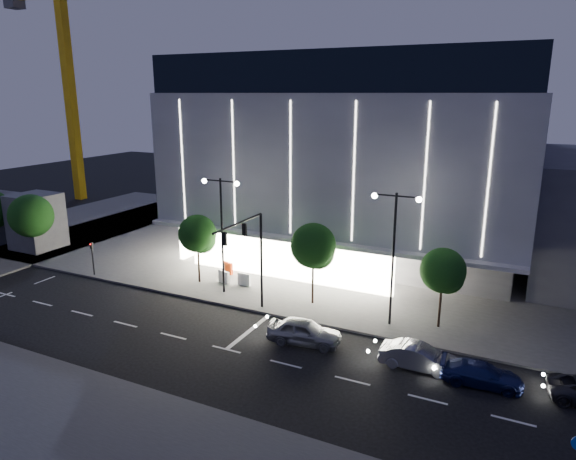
{
  "coord_description": "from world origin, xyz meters",
  "views": [
    {
      "loc": [
        17.63,
        -25.12,
        14.98
      ],
      "look_at": [
        1.29,
        8.47,
        5.0
      ],
      "focal_mm": 32.0,
      "sensor_mm": 36.0,
      "label": 1
    }
  ],
  "objects_px": {
    "car_third": "(481,374)",
    "barrier_d": "(244,279)",
    "tower_crane": "(71,51)",
    "barrier_b": "(224,277)",
    "tree_left": "(198,236)",
    "barrier_c": "(228,268)",
    "street_lamp_east": "(394,240)",
    "car_lead": "(304,332)",
    "tree_mid": "(314,248)",
    "car_second": "(418,357)",
    "street_lamp_west": "(222,219)",
    "traffic_mast": "(251,247)",
    "tree_right": "(443,273)",
    "ped_signal_far": "(92,255)"
  },
  "relations": [
    {
      "from": "ped_signal_far",
      "to": "barrier_c",
      "type": "relative_size",
      "value": 2.73
    },
    {
      "from": "tree_left",
      "to": "barrier_c",
      "type": "xyz_separation_m",
      "value": [
        0.98,
        2.63,
        -3.38
      ]
    },
    {
      "from": "street_lamp_west",
      "to": "car_lead",
      "type": "xyz_separation_m",
      "value": [
        8.89,
        -4.71,
        -5.17
      ]
    },
    {
      "from": "barrier_c",
      "to": "barrier_d",
      "type": "height_order",
      "value": "same"
    },
    {
      "from": "tower_crane",
      "to": "car_second",
      "type": "relative_size",
      "value": 7.5
    },
    {
      "from": "tree_left",
      "to": "car_third",
      "type": "bearing_deg",
      "value": -14.81
    },
    {
      "from": "tree_left",
      "to": "tree_mid",
      "type": "height_order",
      "value": "tree_mid"
    },
    {
      "from": "ped_signal_far",
      "to": "barrier_b",
      "type": "xyz_separation_m",
      "value": [
        10.93,
        3.16,
        -1.24
      ]
    },
    {
      "from": "street_lamp_west",
      "to": "tower_crane",
      "type": "distance_m",
      "value": 46.19
    },
    {
      "from": "tree_mid",
      "to": "tree_right",
      "type": "bearing_deg",
      "value": -0.0
    },
    {
      "from": "car_third",
      "to": "tree_right",
      "type": "bearing_deg",
      "value": 24.2
    },
    {
      "from": "car_lead",
      "to": "barrier_d",
      "type": "distance_m",
      "value": 10.55
    },
    {
      "from": "street_lamp_east",
      "to": "ped_signal_far",
      "type": "height_order",
      "value": "street_lamp_east"
    },
    {
      "from": "street_lamp_west",
      "to": "barrier_b",
      "type": "xyz_separation_m",
      "value": [
        -1.07,
        1.66,
        -5.31
      ]
    },
    {
      "from": "car_lead",
      "to": "car_second",
      "type": "relative_size",
      "value": 1.08
    },
    {
      "from": "barrier_d",
      "to": "tree_right",
      "type": "bearing_deg",
      "value": -1.71
    },
    {
      "from": "tree_mid",
      "to": "car_lead",
      "type": "relative_size",
      "value": 1.34
    },
    {
      "from": "tree_right",
      "to": "car_third",
      "type": "bearing_deg",
      "value": -61.29
    },
    {
      "from": "car_third",
      "to": "tree_mid",
      "type": "bearing_deg",
      "value": 59.81
    },
    {
      "from": "tree_mid",
      "to": "barrier_d",
      "type": "relative_size",
      "value": 5.59
    },
    {
      "from": "tree_mid",
      "to": "tower_crane",
      "type": "bearing_deg",
      "value": 154.98
    },
    {
      "from": "barrier_c",
      "to": "tree_mid",
      "type": "bearing_deg",
      "value": 1.01
    },
    {
      "from": "barrier_d",
      "to": "street_lamp_west",
      "type": "bearing_deg",
      "value": -107.99
    },
    {
      "from": "car_third",
      "to": "barrier_d",
      "type": "bearing_deg",
      "value": 65.46
    },
    {
      "from": "barrier_b",
      "to": "car_third",
      "type": "bearing_deg",
      "value": -0.67
    },
    {
      "from": "tower_crane",
      "to": "barrier_b",
      "type": "height_order",
      "value": "tower_crane"
    },
    {
      "from": "tower_crane",
      "to": "barrier_c",
      "type": "distance_m",
      "value": 44.97
    },
    {
      "from": "car_second",
      "to": "car_third",
      "type": "xyz_separation_m",
      "value": [
        3.37,
        -0.2,
        -0.09
      ]
    },
    {
      "from": "barrier_b",
      "to": "barrier_c",
      "type": "height_order",
      "value": "same"
    },
    {
      "from": "traffic_mast",
      "to": "tree_right",
      "type": "height_order",
      "value": "traffic_mast"
    },
    {
      "from": "car_third",
      "to": "barrier_d",
      "type": "height_order",
      "value": "car_third"
    },
    {
      "from": "traffic_mast",
      "to": "ped_signal_far",
      "type": "height_order",
      "value": "traffic_mast"
    },
    {
      "from": "traffic_mast",
      "to": "barrier_b",
      "type": "height_order",
      "value": "traffic_mast"
    },
    {
      "from": "car_second",
      "to": "barrier_d",
      "type": "bearing_deg",
      "value": 65.8
    },
    {
      "from": "barrier_b",
      "to": "barrier_c",
      "type": "bearing_deg",
      "value": 131.91
    },
    {
      "from": "car_lead",
      "to": "car_third",
      "type": "height_order",
      "value": "car_lead"
    },
    {
      "from": "barrier_c",
      "to": "tree_left",
      "type": "bearing_deg",
      "value": -93.21
    },
    {
      "from": "car_second",
      "to": "car_third",
      "type": "relative_size",
      "value": 1.01
    },
    {
      "from": "car_lead",
      "to": "barrier_d",
      "type": "bearing_deg",
      "value": 43.77
    },
    {
      "from": "ped_signal_far",
      "to": "car_third",
      "type": "relative_size",
      "value": 0.71
    },
    {
      "from": "tree_left",
      "to": "ped_signal_far",
      "type": "bearing_deg",
      "value": -164.39
    },
    {
      "from": "street_lamp_west",
      "to": "car_lead",
      "type": "distance_m",
      "value": 11.32
    },
    {
      "from": "traffic_mast",
      "to": "tree_right",
      "type": "xyz_separation_m",
      "value": [
        12.03,
        3.68,
        -1.14
      ]
    },
    {
      "from": "tree_mid",
      "to": "barrier_d",
      "type": "bearing_deg",
      "value": 171.98
    },
    {
      "from": "car_third",
      "to": "barrier_c",
      "type": "height_order",
      "value": "car_third"
    },
    {
      "from": "car_second",
      "to": "barrier_b",
      "type": "bearing_deg",
      "value": 68.75
    },
    {
      "from": "tree_mid",
      "to": "car_lead",
      "type": "distance_m",
      "value": 7.0
    },
    {
      "from": "street_lamp_east",
      "to": "car_second",
      "type": "relative_size",
      "value": 2.11
    },
    {
      "from": "street_lamp_east",
      "to": "car_lead",
      "type": "relative_size",
      "value": 1.95
    },
    {
      "from": "car_second",
      "to": "barrier_c",
      "type": "height_order",
      "value": "car_second"
    }
  ]
}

